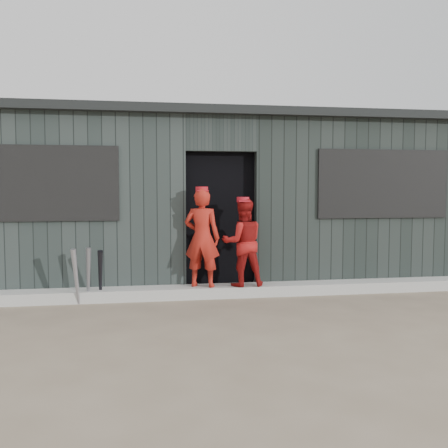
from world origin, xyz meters
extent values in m
plane|color=#70604D|center=(0.00, 0.00, 0.00)|extent=(80.00, 80.00, 0.00)
cube|color=#A5A5A0|center=(0.00, 1.82, 0.07)|extent=(8.00, 0.36, 0.15)
cone|color=gray|center=(-1.93, 1.58, 0.37)|extent=(0.12, 0.23, 0.74)
cone|color=slate|center=(-1.79, 1.69, 0.37)|extent=(0.11, 0.19, 0.73)
cone|color=black|center=(-1.64, 1.73, 0.35)|extent=(0.10, 0.30, 0.70)
imported|color=#AA1F14|center=(-0.30, 1.80, 0.82)|extent=(0.57, 0.47, 1.33)
imported|color=maroon|center=(0.25, 1.77, 0.75)|extent=(0.59, 0.47, 1.19)
imported|color=#B5B5B5|center=(0.64, 2.32, 0.63)|extent=(0.72, 0.60, 1.26)
cube|color=black|center=(0.00, 3.50, 1.20)|extent=(7.60, 2.70, 2.20)
cube|color=#2C3533|center=(-2.25, 2.10, 1.25)|extent=(3.50, 0.20, 2.50)
cube|color=#252C29|center=(2.25, 2.10, 1.25)|extent=(3.50, 0.20, 2.50)
cube|color=#272E2D|center=(0.00, 2.10, 2.25)|extent=(1.00, 0.20, 0.50)
cube|color=#252D2B|center=(3.90, 3.50, 1.25)|extent=(0.20, 3.00, 2.50)
cube|color=#262E2A|center=(0.00, 4.90, 1.25)|extent=(8.00, 0.20, 2.50)
cube|color=black|center=(0.00, 3.50, 2.56)|extent=(8.30, 3.30, 0.12)
cube|color=black|center=(-2.40, 1.98, 1.55)|extent=(2.00, 0.04, 1.00)
cube|color=black|center=(2.40, 1.98, 1.55)|extent=(2.00, 0.04, 1.00)
cube|color=black|center=(-0.36, 2.46, 1.35)|extent=(0.19, 0.19, 0.81)
cube|color=black|center=(0.18, 2.65, 1.30)|extent=(0.19, 0.16, 0.78)
camera|label=1|loc=(-1.09, -4.87, 1.47)|focal=40.00mm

